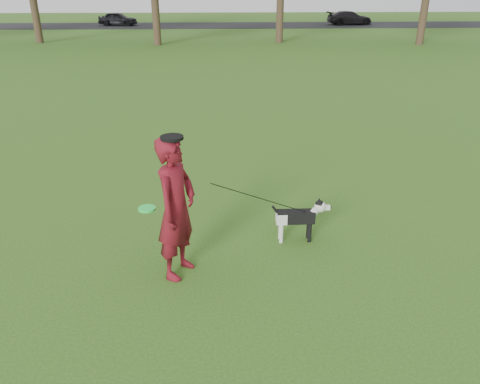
{
  "coord_description": "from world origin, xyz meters",
  "views": [
    {
      "loc": [
        -0.12,
        -6.17,
        3.76
      ],
      "look_at": [
        0.16,
        0.04,
        0.95
      ],
      "focal_mm": 35.0,
      "sensor_mm": 36.0,
      "label": 1
    }
  ],
  "objects_px": {
    "car_left": "(118,19)",
    "car_right": "(349,18)",
    "man": "(176,209)",
    "dog": "(300,216)"
  },
  "relations": [
    {
      "from": "car_left",
      "to": "car_right",
      "type": "bearing_deg",
      "value": -82.04
    },
    {
      "from": "man",
      "to": "car_right",
      "type": "distance_m",
      "value": 42.6
    },
    {
      "from": "dog",
      "to": "car_left",
      "type": "relative_size",
      "value": 0.27
    },
    {
      "from": "man",
      "to": "car_left",
      "type": "xyz_separation_m",
      "value": [
        -8.55,
        40.57,
        -0.39
      ]
    },
    {
      "from": "man",
      "to": "car_right",
      "type": "xyz_separation_m",
      "value": [
        13.0,
        40.57,
        -0.37
      ]
    },
    {
      "from": "car_right",
      "to": "dog",
      "type": "bearing_deg",
      "value": 160.17
    },
    {
      "from": "car_left",
      "to": "car_right",
      "type": "height_order",
      "value": "car_right"
    },
    {
      "from": "man",
      "to": "car_right",
      "type": "bearing_deg",
      "value": 6.11
    },
    {
      "from": "car_left",
      "to": "car_right",
      "type": "relative_size",
      "value": 0.83
    },
    {
      "from": "car_left",
      "to": "car_right",
      "type": "distance_m",
      "value": 21.55
    }
  ]
}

